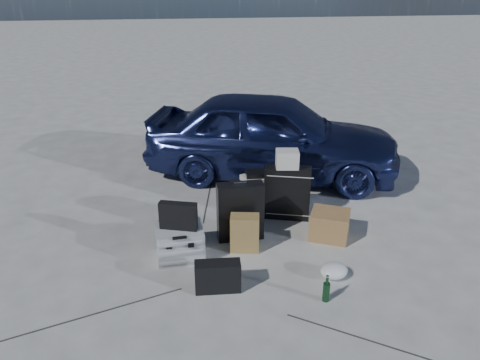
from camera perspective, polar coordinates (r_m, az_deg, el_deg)
name	(u,v)px	position (r m, az deg, el deg)	size (l,w,h in m)	color
ground	(246,269)	(4.81, 0.75, -10.80)	(60.00, 60.00, 0.00)	beige
car	(272,135)	(6.78, 3.98, 5.48)	(1.45, 3.59, 1.22)	navy
pelican_case	(180,243)	(4.94, -7.35, -7.58)	(0.48, 0.39, 0.35)	#ACAFB1
laptop_bag	(178,216)	(4.78, -7.54, -4.36)	(0.38, 0.10, 0.29)	black
briefcase	(176,233)	(5.16, -7.82, -6.44)	(0.39, 0.09, 0.30)	black
suitcase_left	(240,211)	(5.18, 0.03, -3.85)	(0.51, 0.18, 0.66)	black
suitcase_right	(287,193)	(5.65, 5.78, -1.53)	(0.55, 0.20, 0.65)	black
white_carton	(287,159)	(5.48, 5.78, 2.56)	(0.26, 0.21, 0.21)	beige
duffel_bag	(259,193)	(5.98, 2.37, -1.59)	(0.69, 0.29, 0.34)	black
flat_box_white	(258,178)	(5.90, 2.25, 0.23)	(0.38, 0.29, 0.07)	beige
flat_box_black	(257,173)	(5.87, 2.12, 0.81)	(0.29, 0.21, 0.06)	black
kraft_bag	(245,233)	(5.02, 0.58, -6.48)	(0.30, 0.18, 0.41)	olive
cardboard_box	(330,225)	(5.36, 10.86, -5.38)	(0.42, 0.36, 0.31)	olive
plastic_bag	(334,271)	(4.74, 11.39, -10.80)	(0.27, 0.23, 0.15)	silver
messenger_bag	(218,276)	(4.45, -2.72, -11.65)	(0.43, 0.16, 0.30)	black
green_bottle	(326,289)	(4.40, 10.49, -12.92)	(0.06, 0.06, 0.26)	black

